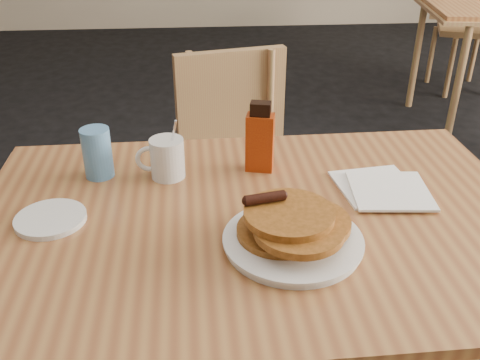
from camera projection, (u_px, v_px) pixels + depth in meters
name	position (u px, v px, depth m)	size (l,w,h in m)	color
main_table	(256.00, 232.00, 1.16)	(1.26, 0.87, 0.75)	#9E6938
chair_main_far	(233.00, 156.00, 1.90)	(0.47, 0.48, 0.88)	#9D7C4A
chair_neighbor_far	(466.00, 11.00, 3.88)	(0.54, 0.55, 0.93)	#9D7C4A
pancake_plate	(293.00, 232.00, 1.04)	(0.28, 0.28, 0.10)	silver
coffee_mug	(166.00, 158.00, 1.27)	(0.12, 0.08, 0.15)	silver
syrup_bottle	(260.00, 139.00, 1.29)	(0.07, 0.06, 0.18)	maroon
napkin_stack	(383.00, 188.00, 1.23)	(0.21, 0.22, 0.01)	white
blue_tumbler	(97.00, 153.00, 1.27)	(0.07, 0.07, 0.12)	#5189BF
side_saucer	(51.00, 219.00, 1.12)	(0.15, 0.15, 0.01)	silver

